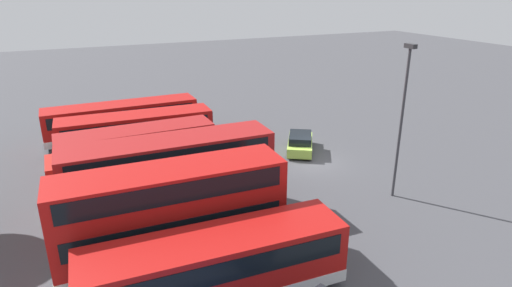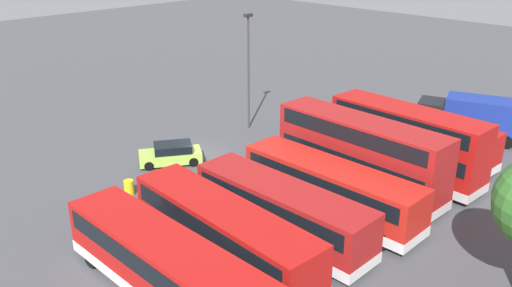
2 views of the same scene
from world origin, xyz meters
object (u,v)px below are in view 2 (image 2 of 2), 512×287
bus_single_deck_fifth (282,210)px  bus_single_deck_seventh (168,268)px  bus_single_deck_near_end (421,136)px  lamp_post_tall (248,64)px  waste_bin_yellow (129,188)px  bus_double_decker_third (360,153)px  bus_single_deck_sixth (224,232)px  bus_single_deck_fourth (331,188)px  car_hatchback_silver (171,154)px  box_truck_blue (472,117)px  bus_double_decker_second (406,141)px

bus_single_deck_fifth → bus_single_deck_seventh: 7.11m
bus_single_deck_near_end → lamp_post_tall: size_ratio=1.17×
bus_single_deck_near_end → waste_bin_yellow: size_ratio=11.13×
bus_double_decker_third → bus_single_deck_sixth: (10.86, -0.07, -0.83)m
bus_double_decker_third → waste_bin_yellow: size_ratio=11.61×
bus_single_deck_fourth → car_hatchback_silver: bus_single_deck_fourth is taller
bus_double_decker_third → lamp_post_tall: size_ratio=1.22×
bus_single_deck_sixth → bus_single_deck_fifth: bearing=171.1°
bus_single_deck_near_end → bus_single_deck_seventh: (21.70, 0.38, 0.00)m
car_hatchback_silver → bus_single_deck_fifth: bearing=81.9°
bus_single_deck_fourth → bus_single_deck_fifth: size_ratio=1.05×
bus_single_deck_fourth → bus_single_deck_seventh: 10.90m
bus_single_deck_near_end → bus_single_deck_fifth: bearing=1.6°
bus_single_deck_sixth → box_truck_blue: 24.21m
bus_single_deck_fourth → bus_double_decker_second: bearing=178.1°
bus_single_deck_fifth → car_hatchback_silver: 11.91m
car_hatchback_silver → lamp_post_tall: (-8.69, -1.40, 4.51)m
box_truck_blue → waste_bin_yellow: size_ratio=8.32×
bus_single_deck_near_end → bus_double_decker_third: (7.22, -0.06, 0.83)m
bus_single_deck_seventh → box_truck_blue: (-27.81, 0.42, 0.08)m
box_truck_blue → bus_double_decker_third: bearing=-3.7°
bus_single_deck_fourth → waste_bin_yellow: bus_single_deck_fourth is taller
bus_double_decker_third → bus_single_deck_fourth: 3.73m
car_hatchback_silver → bus_single_deck_near_end: bearing=138.8°
bus_single_deck_sixth → box_truck_blue: (-24.19, 0.93, 0.08)m
lamp_post_tall → bus_double_decker_third: bearing=76.7°
bus_single_deck_near_end → bus_single_deck_fifth: (14.59, 0.42, -0.00)m
bus_single_deck_fifth → box_truck_blue: 20.70m
car_hatchback_silver → waste_bin_yellow: bearing=23.5°
bus_single_deck_near_end → bus_single_deck_seventh: size_ratio=0.88×
box_truck_blue → car_hatchback_silver: (19.03, -12.13, -1.01)m
lamp_post_tall → bus_double_decker_second: bearing=93.1°
bus_single_deck_fourth → lamp_post_tall: size_ratio=1.20×
bus_single_deck_fourth → bus_single_deck_seventh: size_ratio=0.90×
bus_double_decker_second → lamp_post_tall: 13.85m
bus_double_decker_second → waste_bin_yellow: bearing=-35.9°
box_truck_blue → waste_bin_yellow: 25.74m
bus_single_deck_seventh → lamp_post_tall: bearing=-143.1°
box_truck_blue → bus_single_deck_seventh: bearing=-0.9°
bus_double_decker_third → lamp_post_tall: lamp_post_tall is taller
bus_double_decker_second → bus_double_decker_third: (3.72, -0.88, 0.00)m
bus_single_deck_near_end → bus_single_deck_fifth: size_ratio=1.02×
bus_single_deck_near_end → bus_single_deck_seventh: same height
bus_double_decker_second → bus_single_deck_near_end: bearing=-166.8°
bus_double_decker_second → box_truck_blue: bus_double_decker_second is taller
bus_single_deck_seventh → lamp_post_tall: 22.13m
bus_single_deck_fourth → car_hatchback_silver: bearing=-79.9°
box_truck_blue → waste_bin_yellow: (23.63, -10.13, -1.23)m
bus_double_decker_third → bus_single_deck_sixth: bearing=-0.4°
box_truck_blue → bus_single_deck_sixth: bearing=-2.2°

